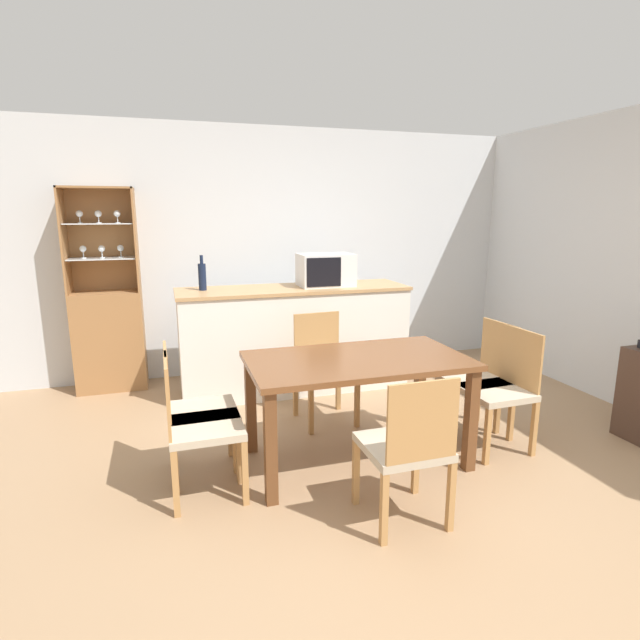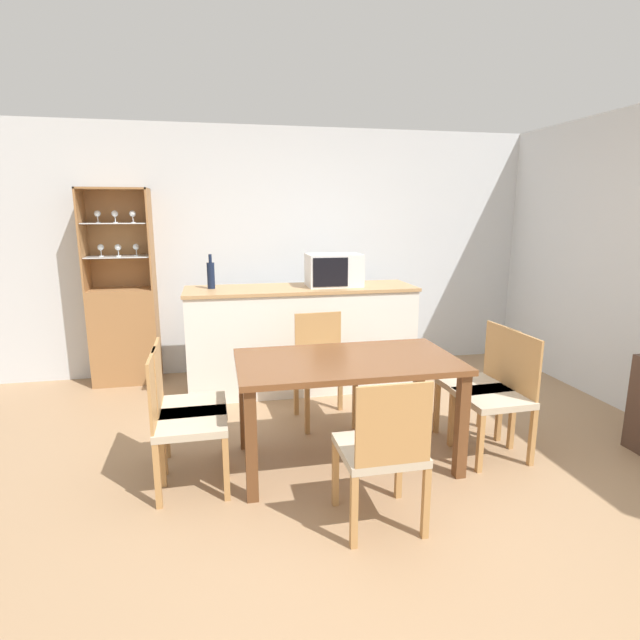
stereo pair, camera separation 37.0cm
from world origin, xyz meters
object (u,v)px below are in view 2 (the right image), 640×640
at_px(dining_chair_side_right_near, 499,395).
at_px(dining_chair_side_left_far, 186,406).
at_px(dining_table, 347,374).
at_px(dining_chair_head_near, 382,451).
at_px(microwave, 334,270).
at_px(dining_chair_side_right_far, 481,383).
at_px(dining_chair_side_left_near, 183,421).
at_px(dining_chair_head_far, 323,368).
at_px(display_cabinet, 125,323).
at_px(wine_bottle, 211,275).

height_order(dining_chair_side_right_near, dining_chair_side_left_far, same).
xyz_separation_m(dining_table, dining_chair_head_near, (0.00, -0.74, -0.19)).
distance_m(dining_chair_side_right_near, microwave, 1.97).
bearing_deg(dining_chair_side_right_far, dining_chair_side_left_far, 86.62).
distance_m(dining_chair_side_right_near, dining_chair_side_left_far, 2.14).
xyz_separation_m(dining_chair_side_left_near, dining_chair_side_right_far, (2.12, 0.25, 0.00)).
xyz_separation_m(dining_table, microwave, (0.27, 1.55, 0.51)).
xyz_separation_m(dining_table, dining_chair_head_far, (-0.00, 0.74, -0.19)).
bearing_deg(dining_chair_head_far, dining_chair_head_near, 86.71).
height_order(dining_chair_side_right_near, microwave, microwave).
distance_m(display_cabinet, dining_chair_head_far, 2.20).
height_order(microwave, wine_bottle, wine_bottle).
bearing_deg(dining_table, microwave, 79.97).
xyz_separation_m(dining_chair_head_far, dining_chair_side_left_far, (-1.06, -0.62, 0.00)).
bearing_deg(wine_bottle, display_cabinet, 152.11).
relative_size(microwave, wine_bottle, 1.61).
xyz_separation_m(dining_table, dining_chair_side_right_far, (1.06, 0.13, -0.19)).
xyz_separation_m(display_cabinet, dining_chair_side_left_far, (0.68, -1.96, -0.16)).
xyz_separation_m(dining_chair_side_right_near, microwave, (-0.79, 1.67, 0.70)).
relative_size(display_cabinet, dining_chair_side_left_far, 2.19).
bearing_deg(wine_bottle, dining_chair_side_left_near, -96.10).
distance_m(dining_chair_side_left_far, microwave, 2.08).
relative_size(dining_chair_side_left_far, wine_bottle, 2.75).
xyz_separation_m(dining_chair_head_near, dining_chair_side_left_near, (-1.06, 0.62, 0.00)).
bearing_deg(dining_chair_side_right_near, wine_bottle, 46.37).
height_order(display_cabinet, dining_chair_side_right_far, display_cabinet).
bearing_deg(dining_chair_side_left_far, dining_chair_side_right_near, 82.33).
bearing_deg(dining_chair_side_right_near, microwave, 23.59).
bearing_deg(dining_table, dining_chair_head_near, -89.98).
height_order(dining_chair_head_near, dining_chair_side_left_far, same).
relative_size(dining_chair_side_right_near, wine_bottle, 2.75).
bearing_deg(microwave, dining_chair_side_right_near, -64.72).
bearing_deg(dining_chair_side_left_far, dining_chair_head_near, 49.77).
bearing_deg(dining_chair_head_far, wine_bottle, -48.58).
distance_m(display_cabinet, dining_table, 2.71).
bearing_deg(microwave, wine_bottle, 176.43).
bearing_deg(microwave, dining_chair_side_left_near, -128.64).
bearing_deg(dining_chair_head_near, display_cabinet, 121.38).
bearing_deg(dining_chair_head_near, dining_chair_side_right_far, 38.86).
bearing_deg(dining_chair_side_right_far, display_cabinet, 51.68).
height_order(dining_chair_head_near, wine_bottle, wine_bottle).
bearing_deg(dining_chair_side_left_near, dining_table, 96.12).
distance_m(dining_table, dining_chair_side_left_far, 1.08).
relative_size(dining_chair_head_near, wine_bottle, 2.75).
bearing_deg(dining_chair_side_right_near, dining_chair_head_near, 118.58).
bearing_deg(dining_chair_side_right_near, display_cabinet, 50.21).
relative_size(display_cabinet, dining_table, 1.31).
distance_m(dining_chair_side_right_far, wine_bottle, 2.54).
bearing_deg(dining_chair_side_left_near, dining_chair_head_far, 128.71).
bearing_deg(dining_chair_side_right_near, dining_chair_side_left_far, 81.77).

